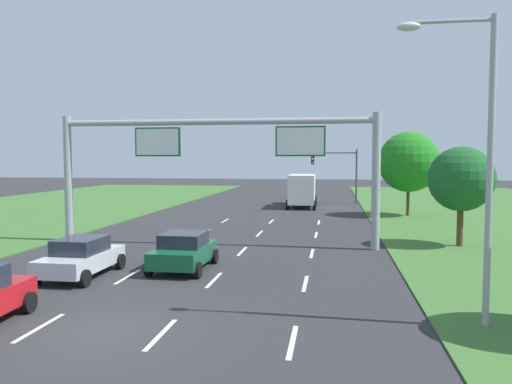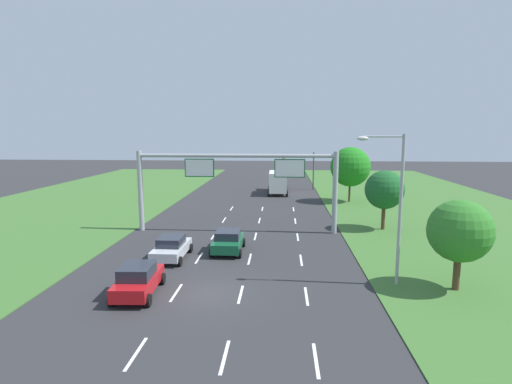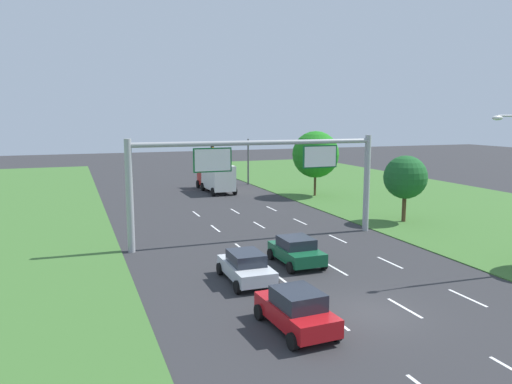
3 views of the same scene
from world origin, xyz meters
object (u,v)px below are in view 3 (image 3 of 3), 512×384
(roadside_tree_mid, at_px, (405,177))
(car_lead_silver, at_px, (246,267))
(car_near_red, at_px, (296,310))
(box_truck, at_px, (216,177))
(traffic_light_mast, at_px, (233,154))
(sign_gantry, at_px, (261,169))
(car_mid_lane, at_px, (296,251))
(roadside_tree_far, at_px, (316,154))

(roadside_tree_mid, bearing_deg, car_lead_silver, -150.87)
(car_near_red, height_order, box_truck, box_truck)
(traffic_light_mast, bearing_deg, roadside_tree_mid, -76.06)
(traffic_light_mast, bearing_deg, car_near_red, -104.47)
(box_truck, height_order, sign_gantry, sign_gantry)
(car_mid_lane, xyz_separation_m, sign_gantry, (0.08, 5.89, 4.07))
(sign_gantry, bearing_deg, car_lead_silver, -115.87)
(car_lead_silver, xyz_separation_m, roadside_tree_mid, (16.47, 9.18, 2.80))
(roadside_tree_far, bearing_deg, car_lead_silver, -124.22)
(car_lead_silver, xyz_separation_m, sign_gantry, (3.74, 7.70, 4.08))
(sign_gantry, bearing_deg, roadside_tree_mid, 6.61)
(traffic_light_mast, bearing_deg, car_mid_lane, -101.65)
(car_lead_silver, height_order, traffic_light_mast, traffic_light_mast)
(car_mid_lane, height_order, box_truck, box_truck)
(car_near_red, bearing_deg, roadside_tree_far, 58.44)
(box_truck, relative_size, sign_gantry, 0.44)
(sign_gantry, distance_m, roadside_tree_far, 19.75)
(sign_gantry, bearing_deg, roadside_tree_far, 52.16)
(box_truck, relative_size, roadside_tree_far, 1.12)
(box_truck, bearing_deg, sign_gantry, -98.92)
(roadside_tree_mid, distance_m, roadside_tree_far, 14.15)
(roadside_tree_far, bearing_deg, box_truck, 143.21)
(car_near_red, distance_m, roadside_tree_far, 33.69)
(car_mid_lane, bearing_deg, box_truck, 83.37)
(traffic_light_mast, height_order, roadside_tree_mid, traffic_light_mast)
(car_lead_silver, relative_size, roadside_tree_far, 0.61)
(box_truck, bearing_deg, car_lead_silver, -103.77)
(car_lead_silver, bearing_deg, car_near_red, -90.32)
(car_lead_silver, xyz_separation_m, car_mid_lane, (3.65, 1.82, 0.02))
(box_truck, distance_m, roadside_tree_far, 11.43)
(car_lead_silver, height_order, roadside_tree_mid, roadside_tree_mid)
(car_lead_silver, xyz_separation_m, traffic_light_mast, (10.30, 34.04, 3.08))
(car_near_red, xyz_separation_m, traffic_light_mast, (10.38, 40.22, 3.03))
(box_truck, bearing_deg, roadside_tree_far, -37.50)
(car_near_red, relative_size, traffic_light_mast, 0.74)
(car_mid_lane, distance_m, traffic_light_mast, 33.05)
(car_lead_silver, xyz_separation_m, box_truck, (6.95, 29.95, 0.91))
(car_mid_lane, height_order, traffic_light_mast, traffic_light_mast)
(car_lead_silver, xyz_separation_m, roadside_tree_far, (15.85, 23.30, 3.60))
(car_lead_silver, height_order, car_mid_lane, car_mid_lane)
(car_mid_lane, relative_size, roadside_tree_far, 0.57)
(box_truck, relative_size, roadside_tree_mid, 1.44)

